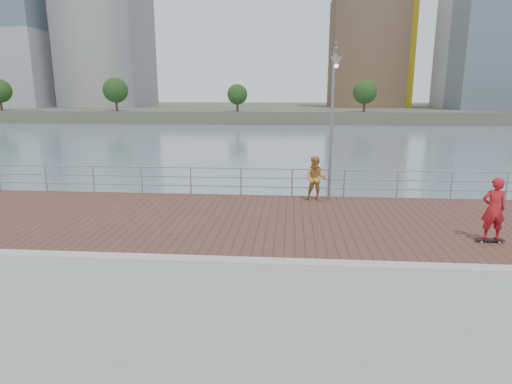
# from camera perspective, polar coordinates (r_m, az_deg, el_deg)

# --- Properties ---
(water) EXTENTS (400.00, 400.00, 0.00)m
(water) POSITION_cam_1_polar(r_m,az_deg,el_deg) (11.50, -0.87, -18.58)
(water) COLOR slate
(water) RESTS_ON ground
(brick_lane) EXTENTS (40.00, 6.80, 0.02)m
(brick_lane) POSITION_cam_1_polar(r_m,az_deg,el_deg) (13.97, 0.55, -3.69)
(brick_lane) COLOR brown
(brick_lane) RESTS_ON seawall
(curb) EXTENTS (40.00, 0.40, 0.06)m
(curb) POSITION_cam_1_polar(r_m,az_deg,el_deg) (10.58, -0.91, -9.17)
(curb) COLOR #B7B5AD
(curb) RESTS_ON seawall
(far_shore) EXTENTS (320.00, 95.00, 2.50)m
(far_shore) POSITION_cam_1_polar(r_m,az_deg,el_deg) (132.34, 4.42, 10.90)
(far_shore) COLOR #4C5142
(far_shore) RESTS_ON ground
(guardrail) EXTENTS (39.06, 0.06, 1.13)m
(guardrail) POSITION_cam_1_polar(r_m,az_deg,el_deg) (17.10, 1.39, 1.77)
(guardrail) COLOR #8C9EA8
(guardrail) RESTS_ON brick_lane
(street_lamp) EXTENTS (0.40, 1.17, 5.52)m
(street_lamp) POSITION_cam_1_polar(r_m,az_deg,el_deg) (15.91, 10.32, 12.44)
(street_lamp) COLOR slate
(street_lamp) RESTS_ON brick_lane
(skateboard) EXTENTS (0.74, 0.20, 0.08)m
(skateboard) POSITION_cam_1_polar(r_m,az_deg,el_deg) (13.49, 28.70, -5.61)
(skateboard) COLOR black
(skateboard) RESTS_ON brick_lane
(skateboarder) EXTENTS (0.64, 0.43, 1.74)m
(skateboarder) POSITION_cam_1_polar(r_m,az_deg,el_deg) (13.26, 29.12, -1.97)
(skateboarder) COLOR #AC171F
(skateboarder) RESTS_ON skateboard
(bystander) EXTENTS (0.94, 0.79, 1.71)m
(bystander) POSITION_cam_1_polar(r_m,az_deg,el_deg) (16.37, 7.96, 1.78)
(bystander) COLOR #C28339
(bystander) RESTS_ON brick_lane
(skyline) EXTENTS (233.00, 41.00, 62.13)m
(skyline) POSITION_cam_1_polar(r_m,az_deg,el_deg) (119.96, 21.00, 21.53)
(skyline) COLOR #ADA38E
(skyline) RESTS_ON far_shore
(shoreline_trees) EXTENTS (144.78, 5.02, 6.69)m
(shoreline_trees) POSITION_cam_1_polar(r_m,az_deg,el_deg) (86.79, 6.63, 13.17)
(shoreline_trees) COLOR #473323
(shoreline_trees) RESTS_ON far_shore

